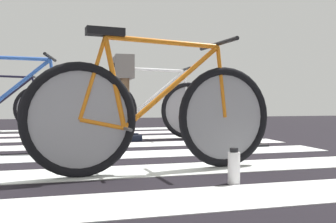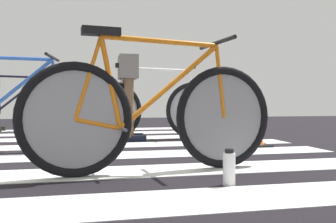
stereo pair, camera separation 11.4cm
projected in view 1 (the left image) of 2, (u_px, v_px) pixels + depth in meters
The scene contains 8 objects.
ground at pixel (58, 151), 3.53m from camera, with size 18.00×14.00×0.02m.
crosswalk_markings at pixel (55, 147), 3.79m from camera, with size 5.45×5.03×0.00m.
bicycle_1_of_4 at pixel (157, 114), 2.44m from camera, with size 1.73×0.52×0.93m.
bicycle_3_of_4 at pixel (149, 109), 4.54m from camera, with size 1.74×0.52×0.93m.
cyclist_3_of_4 at pixel (124, 86), 4.46m from camera, with size 0.32×0.41×1.03m.
bicycle_4_of_4 at pixel (2, 107), 5.73m from camera, with size 1.74×0.52×0.93m.
water_bottle at pixel (234, 167), 2.08m from camera, with size 0.07×0.07×0.21m.
traffic_cone at pixel (244, 126), 3.93m from camera, with size 0.38×0.38×0.44m.
Camera 1 is at (0.16, -3.68, 0.49)m, focal length 39.16 mm.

